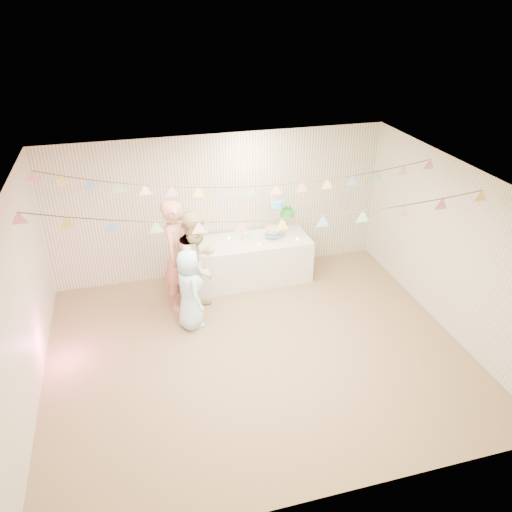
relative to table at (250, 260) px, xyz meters
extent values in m
plane|color=brown|center=(-0.43, -2.02, -0.40)|extent=(6.00, 6.00, 0.00)
plane|color=white|center=(-0.43, -2.02, 2.20)|extent=(6.00, 6.00, 0.00)
plane|color=silver|center=(-0.43, 0.48, 0.90)|extent=(6.00, 6.00, 0.00)
plane|color=silver|center=(-0.43, -4.52, 0.90)|extent=(6.00, 6.00, 0.00)
plane|color=silver|center=(-3.43, -2.02, 0.90)|extent=(5.00, 5.00, 0.00)
plane|color=silver|center=(2.57, -2.02, 0.90)|extent=(5.00, 5.00, 0.00)
cube|color=silver|center=(0.00, 0.00, 0.00)|extent=(2.11, 0.84, 0.79)
cylinder|color=white|center=(-0.60, -0.05, 0.36)|extent=(0.33, 0.33, 0.02)
imported|color=tan|center=(-1.32, -0.53, 0.55)|extent=(0.75, 0.83, 1.90)
imported|color=tan|center=(-1.05, -0.75, 0.49)|extent=(1.08, 1.09, 1.77)
imported|color=#ADE1F6|center=(-1.25, -1.11, 0.26)|extent=(0.53, 0.71, 1.32)
cylinder|color=#FFD88C|center=(-0.80, -0.15, 0.41)|extent=(0.04, 0.04, 0.03)
cylinder|color=#FFD88C|center=(-0.35, 0.18, 0.41)|extent=(0.04, 0.04, 0.03)
cylinder|color=#FFD88C|center=(0.10, -0.22, 0.41)|extent=(0.04, 0.04, 0.03)
cylinder|color=#FFD88C|center=(0.35, 0.22, 0.41)|extent=(0.04, 0.04, 0.03)
cylinder|color=#FFD88C|center=(0.82, -0.18, 0.41)|extent=(0.04, 0.04, 0.03)
camera|label=1|loc=(-1.97, -7.62, 4.35)|focal=35.00mm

